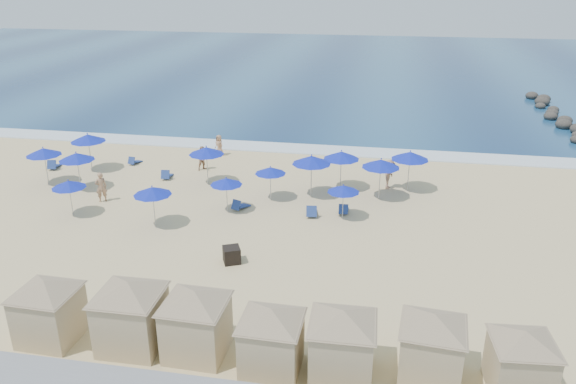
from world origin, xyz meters
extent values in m
plane|color=beige|center=(0.00, 0.00, 0.00)|extent=(160.00, 160.00, 0.00)
cube|color=navy|center=(0.00, 55.00, 0.03)|extent=(160.00, 80.00, 0.06)
cube|color=white|center=(0.00, 15.50, 0.04)|extent=(160.00, 2.50, 0.08)
ellipsoid|color=#2A2523|center=(23.76, 25.50, 0.39)|extent=(1.40, 1.40, 0.91)
ellipsoid|color=#2A2523|center=(24.24, 27.00, 0.36)|extent=(1.32, 1.32, 0.86)
ellipsoid|color=#2A2523|center=(23.40, 28.50, 0.34)|extent=(1.24, 1.24, 0.81)
ellipsoid|color=#2A2523|center=(23.88, 30.00, 0.32)|extent=(1.16, 1.16, 0.75)
ellipsoid|color=#2A2523|center=(24.36, 31.50, 0.30)|extent=(1.08, 1.08, 0.70)
ellipsoid|color=#2A2523|center=(23.52, 33.00, 0.28)|extent=(1.00, 1.00, 0.65)
ellipsoid|color=#2A2523|center=(24.00, 34.50, 0.41)|extent=(1.48, 1.48, 0.96)
ellipsoid|color=#2A2523|center=(24.48, 36.00, 0.39)|extent=(1.40, 1.40, 0.91)
ellipsoid|color=#2A2523|center=(23.64, 37.50, 0.36)|extent=(1.32, 1.32, 0.86)
cube|color=black|center=(1.81, -2.70, 0.39)|extent=(1.03, 1.03, 0.77)
cube|color=tan|center=(-3.24, -9.60, 1.00)|extent=(2.05, 2.05, 2.00)
cube|color=#978062|center=(-3.24, -9.60, 2.00)|extent=(2.16, 2.16, 0.08)
pyramid|color=#978062|center=(-3.24, -9.60, 2.49)|extent=(4.37, 4.37, 0.50)
cube|color=tan|center=(-0.05, -9.43, 1.08)|extent=(2.19, 2.19, 2.16)
cube|color=#978062|center=(-0.05, -9.43, 2.16)|extent=(2.30, 2.30, 0.09)
pyramid|color=#978062|center=(-0.05, -9.43, 2.70)|extent=(4.73, 4.73, 0.54)
cube|color=tan|center=(2.41, -9.42, 1.03)|extent=(2.12, 2.12, 2.07)
cube|color=#978062|center=(2.41, -9.42, 2.07)|extent=(2.22, 2.22, 0.08)
pyramid|color=#978062|center=(2.41, -9.42, 2.59)|extent=(4.53, 4.53, 0.52)
cube|color=tan|center=(5.25, -9.84, 0.98)|extent=(2.00, 2.00, 1.96)
cube|color=#978062|center=(5.25, -9.84, 1.96)|extent=(2.10, 2.10, 0.08)
pyramid|color=#978062|center=(5.25, -9.84, 2.45)|extent=(4.30, 4.30, 0.49)
cube|color=tan|center=(7.64, -9.69, 1.03)|extent=(2.11, 2.11, 2.07)
cube|color=#978062|center=(7.64, -9.69, 2.07)|extent=(2.22, 2.22, 0.08)
pyramid|color=#978062|center=(7.64, -9.69, 2.58)|extent=(4.53, 4.53, 0.52)
cube|color=tan|center=(10.60, -9.25, 1.00)|extent=(2.16, 2.16, 1.99)
cube|color=#978062|center=(10.60, -9.25, 1.99)|extent=(2.27, 2.27, 0.08)
pyramid|color=#978062|center=(10.60, -9.25, 2.49)|extent=(4.36, 4.36, 0.50)
cube|color=tan|center=(13.42, -9.44, 0.93)|extent=(2.02, 2.02, 1.86)
cube|color=#978062|center=(13.42, -9.44, 1.86)|extent=(2.12, 2.12, 0.07)
pyramid|color=#978062|center=(13.42, -9.44, 2.33)|extent=(4.07, 4.07, 0.47)
cylinder|color=#A5A8AD|center=(-10.14, 4.76, 0.99)|extent=(0.05, 0.05, 1.98)
cone|color=#1021AE|center=(-10.14, 4.76, 2.16)|extent=(2.19, 2.19, 0.47)
sphere|color=#1021AE|center=(-10.14, 4.76, 2.45)|extent=(0.08, 0.08, 0.08)
cylinder|color=#A5A8AD|center=(-12.71, 5.29, 0.99)|extent=(0.05, 0.05, 1.99)
cone|color=#1021AE|center=(-12.71, 5.29, 2.17)|extent=(2.20, 2.20, 0.47)
sphere|color=#1021AE|center=(-12.71, 5.29, 2.46)|extent=(0.08, 0.08, 0.08)
cylinder|color=#A5A8AD|center=(-11.24, 8.21, 1.06)|extent=(0.06, 0.06, 2.12)
cone|color=#1021AE|center=(-11.24, 8.21, 2.31)|extent=(2.34, 2.34, 0.50)
sphere|color=#1021AE|center=(-11.24, 8.21, 2.62)|extent=(0.09, 0.09, 0.09)
cylinder|color=#A5A8AD|center=(-8.53, 1.01, 0.85)|extent=(0.04, 0.04, 1.70)
cone|color=#1021AE|center=(-8.53, 1.01, 1.86)|extent=(1.88, 1.88, 0.40)
sphere|color=#1021AE|center=(-8.53, 1.01, 2.11)|extent=(0.07, 0.07, 0.07)
cylinder|color=#A5A8AD|center=(-2.54, 7.16, 1.02)|extent=(0.05, 0.05, 2.04)
cone|color=#1021AE|center=(-2.54, 7.16, 2.23)|extent=(2.25, 2.25, 0.48)
sphere|color=#1021AE|center=(-2.54, 7.16, 2.52)|extent=(0.09, 0.09, 0.09)
cylinder|color=#A5A8AD|center=(-0.07, 3.10, 0.83)|extent=(0.04, 0.04, 1.66)
cone|color=#1021AE|center=(-0.07, 3.10, 1.82)|extent=(1.84, 1.84, 0.39)
sphere|color=#1021AE|center=(-0.07, 3.10, 2.06)|extent=(0.07, 0.07, 0.07)
cylinder|color=#A5A8AD|center=(-3.37, 0.50, 0.93)|extent=(0.05, 0.05, 1.86)
cone|color=#1021AE|center=(-3.37, 0.50, 2.03)|extent=(2.05, 2.05, 0.44)
sphere|color=#1021AE|center=(-3.37, 0.50, 2.30)|extent=(0.08, 0.08, 0.08)
cylinder|color=#A5A8AD|center=(4.34, 6.22, 1.07)|extent=(0.06, 0.06, 2.14)
cone|color=#1021AE|center=(4.34, 6.22, 2.34)|extent=(2.37, 2.37, 0.51)
sphere|color=#1021AE|center=(4.34, 6.22, 2.65)|extent=(0.09, 0.09, 0.09)
cylinder|color=#A5A8AD|center=(2.01, 5.30, 0.84)|extent=(0.04, 0.04, 1.69)
cone|color=#1021AE|center=(2.01, 5.30, 1.84)|extent=(1.87, 1.87, 0.40)
sphere|color=#1021AE|center=(2.01, 5.30, 2.09)|extent=(0.07, 0.07, 0.07)
cylinder|color=#A5A8AD|center=(5.99, 7.73, 1.02)|extent=(0.05, 0.05, 2.05)
cone|color=#1021AE|center=(5.99, 7.73, 2.24)|extent=(2.26, 2.26, 0.48)
sphere|color=#1021AE|center=(5.99, 7.73, 2.53)|extent=(0.09, 0.09, 0.09)
cylinder|color=#A5A8AD|center=(8.44, 6.55, 1.03)|extent=(0.05, 0.05, 2.06)
cone|color=#1021AE|center=(8.44, 6.55, 2.25)|extent=(2.28, 2.28, 0.49)
sphere|color=#1021AE|center=(8.44, 6.55, 2.55)|extent=(0.09, 0.09, 0.09)
cylinder|color=#A5A8AD|center=(6.53, 3.29, 0.81)|extent=(0.04, 0.04, 1.62)
cone|color=#1021AE|center=(6.53, 3.29, 1.77)|extent=(1.79, 1.79, 0.38)
sphere|color=#1021AE|center=(6.53, 3.29, 2.00)|extent=(0.07, 0.07, 0.07)
cylinder|color=#A5A8AD|center=(10.17, 8.25, 1.05)|extent=(0.06, 0.06, 2.10)
cone|color=#1021AE|center=(10.17, 8.25, 2.29)|extent=(2.32, 2.32, 0.50)
sphere|color=#1021AE|center=(10.17, 8.25, 2.59)|extent=(0.09, 0.09, 0.09)
cube|color=navy|center=(-14.04, 8.19, 0.17)|extent=(0.86, 1.36, 0.35)
cube|color=navy|center=(-13.92, 7.68, 0.42)|extent=(0.65, 0.47, 0.61)
cube|color=navy|center=(-8.89, 10.10, 0.14)|extent=(0.70, 1.14, 0.29)
cube|color=navy|center=(-8.98, 9.66, 0.36)|extent=(0.55, 0.39, 0.52)
cube|color=navy|center=(-5.55, 7.74, 0.16)|extent=(0.71, 1.24, 0.33)
cube|color=navy|center=(-5.48, 7.25, 0.40)|extent=(0.59, 0.39, 0.57)
cube|color=navy|center=(0.62, 3.62, 0.16)|extent=(0.95, 1.28, 0.32)
cube|color=navy|center=(0.44, 3.17, 0.39)|extent=(0.63, 0.50, 0.56)
cube|color=navy|center=(4.76, 3.50, 0.17)|extent=(0.75, 1.32, 0.34)
cube|color=navy|center=(4.83, 2.98, 0.42)|extent=(0.63, 0.42, 0.61)
cube|color=navy|center=(6.52, 4.16, 0.15)|extent=(0.57, 1.14, 0.31)
cube|color=navy|center=(6.54, 3.69, 0.38)|extent=(0.54, 0.33, 0.55)
imported|color=#A67A5C|center=(-7.84, 3.18, 0.91)|extent=(0.79, 0.75, 1.83)
imported|color=#A67A5C|center=(-3.66, 9.67, 0.84)|extent=(1.04, 1.02, 1.69)
imported|color=#A67A5C|center=(8.99, 8.38, 0.94)|extent=(0.96, 1.34, 1.88)
imported|color=#A67A5C|center=(-3.52, 13.00, 0.78)|extent=(0.91, 0.84, 1.56)
camera|label=1|loc=(8.63, -25.37, 13.02)|focal=35.00mm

